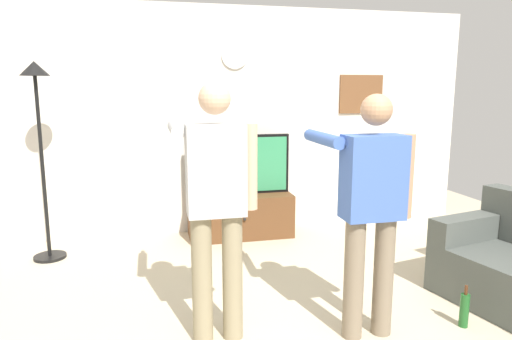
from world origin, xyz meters
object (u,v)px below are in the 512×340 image
object	(u,v)px
floor_lamp	(39,120)
beverage_bottle	(464,310)
television	(239,165)
tv_stand	(240,215)
person_standing_nearer_couch	(371,203)
wall_clock	(235,55)
person_standing_nearer_lamp	(216,199)
framed_picture	(361,94)

from	to	relation	value
floor_lamp	beverage_bottle	bearing A→B (deg)	-33.64
floor_lamp	beverage_bottle	xyz separation A→B (m)	(3.27, -2.18, -1.30)
television	beverage_bottle	world-z (taller)	television
tv_stand	television	distance (m)	0.61
tv_stand	floor_lamp	xyz separation A→B (m)	(-2.07, -0.27, 1.18)
person_standing_nearer_couch	wall_clock	bearing A→B (deg)	99.57
wall_clock	person_standing_nearer_couch	size ratio (longest dim) A/B	0.18
floor_lamp	person_standing_nearer_lamp	xyz separation A→B (m)	(1.48, -1.92, -0.42)
person_standing_nearer_couch	person_standing_nearer_lamp	bearing A→B (deg)	169.92
framed_picture	floor_lamp	bearing A→B (deg)	-171.38
wall_clock	floor_lamp	distance (m)	2.26
television	beverage_bottle	xyz separation A→B (m)	(1.20, -2.49, -0.73)
framed_picture	person_standing_nearer_couch	size ratio (longest dim) A/B	0.34
tv_stand	television	xyz separation A→B (m)	(0.00, 0.05, 0.60)
framed_picture	person_standing_nearer_lamp	size ratio (longest dim) A/B	0.33
person_standing_nearer_lamp	television	bearing A→B (deg)	75.10
tv_stand	wall_clock	size ratio (longest dim) A/B	3.89
tv_stand	person_standing_nearer_lamp	size ratio (longest dim) A/B	0.68
television	beverage_bottle	distance (m)	2.86
floor_lamp	wall_clock	bearing A→B (deg)	15.06
tv_stand	framed_picture	bearing A→B (deg)	10.21
tv_stand	person_standing_nearer_couch	bearing A→B (deg)	-79.29
tv_stand	person_standing_nearer_couch	xyz separation A→B (m)	(0.45, -2.37, 0.71)
person_standing_nearer_couch	beverage_bottle	xyz separation A→B (m)	(0.75, -0.08, -0.83)
person_standing_nearer_couch	tv_stand	bearing A→B (deg)	100.71
television	framed_picture	world-z (taller)	framed_picture
floor_lamp	person_standing_nearer_couch	xyz separation A→B (m)	(2.52, -2.10, -0.46)
framed_picture	floor_lamp	distance (m)	3.76
framed_picture	beverage_bottle	bearing A→B (deg)	-99.10
framed_picture	beverage_bottle	world-z (taller)	framed_picture
person_standing_nearer_lamp	person_standing_nearer_couch	world-z (taller)	person_standing_nearer_lamp
beverage_bottle	floor_lamp	bearing A→B (deg)	146.36
tv_stand	floor_lamp	distance (m)	2.40
television	person_standing_nearer_lamp	xyz separation A→B (m)	(-0.59, -2.23, 0.15)
tv_stand	television	size ratio (longest dim) A/B	1.02
person_standing_nearer_lamp	floor_lamp	bearing A→B (deg)	127.67
wall_clock	person_standing_nearer_lamp	world-z (taller)	wall_clock
wall_clock	person_standing_nearer_couch	xyz separation A→B (m)	(0.45, -2.66, -1.16)
person_standing_nearer_lamp	wall_clock	bearing A→B (deg)	76.51
framed_picture	floor_lamp	size ratio (longest dim) A/B	0.29
tv_stand	person_standing_nearer_lamp	xyz separation A→B (m)	(-0.59, -2.18, 0.75)
wall_clock	floor_lamp	bearing A→B (deg)	-164.94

